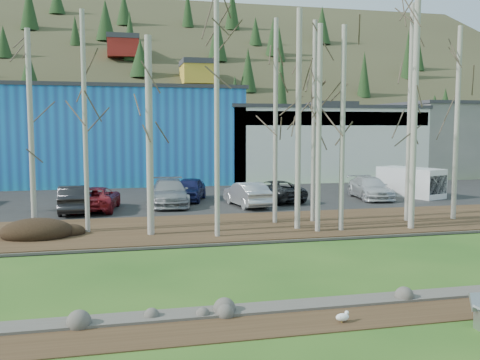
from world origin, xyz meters
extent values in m
plane|color=#204A15|center=(0.00, 0.00, 0.00)|extent=(200.00, 200.00, 0.00)
cube|color=#382616|center=(0.00, 2.10, 0.01)|extent=(80.00, 1.80, 0.03)
cube|color=#382616|center=(0.00, 14.50, 0.07)|extent=(80.00, 7.00, 0.15)
cube|color=black|center=(0.00, 25.00, 0.07)|extent=(80.00, 14.00, 0.14)
cube|color=#2355AF|center=(-6.00, 39.00, 4.00)|extent=(20.00, 12.00, 8.00)
cube|color=#333338|center=(-6.00, 39.00, 8.15)|extent=(20.40, 12.24, 0.30)
cube|color=white|center=(12.00, 39.00, 3.25)|extent=(18.00, 12.00, 6.50)
cube|color=#333338|center=(12.00, 39.00, 6.65)|extent=(18.36, 12.24, 0.30)
cube|color=navy|center=(12.00, 33.10, 5.60)|extent=(17.64, 0.20, 1.20)
cube|color=slate|center=(28.00, 39.00, 3.50)|extent=(14.00, 12.00, 7.00)
cube|color=#333338|center=(28.00, 39.00, 7.15)|extent=(14.28, 12.24, 0.30)
cylinder|color=gold|center=(-1.26, 1.71, 0.05)|extent=(0.01, 0.01, 0.10)
cylinder|color=gold|center=(-1.26, 1.77, 0.05)|extent=(0.01, 0.01, 0.10)
ellipsoid|color=white|center=(-1.23, 1.74, 0.16)|extent=(0.34, 0.19, 0.19)
cube|color=gray|center=(-1.23, 1.74, 0.19)|extent=(0.23, 0.16, 0.02)
sphere|color=white|center=(-1.09, 1.79, 0.24)|extent=(0.11, 0.11, 0.11)
cone|color=gold|center=(-1.03, 1.81, 0.24)|extent=(0.06, 0.05, 0.03)
ellipsoid|color=black|center=(-9.92, 13.77, 0.44)|extent=(3.00, 2.12, 0.59)
cylinder|color=#B8B3A7|center=(-10.13, 14.78, 4.60)|extent=(0.24, 0.24, 8.89)
cylinder|color=#B8B3A7|center=(-7.84, 14.51, 5.02)|extent=(0.21, 0.21, 9.74)
cylinder|color=#B8B3A7|center=(-5.12, 13.24, 4.42)|extent=(0.30, 0.30, 8.54)
cylinder|color=#B8B3A7|center=(-2.37, 12.21, 5.63)|extent=(0.22, 0.22, 10.97)
cylinder|color=#B8B3A7|center=(1.57, 13.11, 5.13)|extent=(0.26, 0.26, 9.96)
cylinder|color=#B8B3A7|center=(1.01, 14.84, 5.07)|extent=(0.22, 0.22, 9.84)
cylinder|color=#B8B3A7|center=(2.24, 12.29, 4.73)|extent=(0.23, 0.23, 9.16)
cylinder|color=#B8B3A7|center=(6.74, 11.99, 5.39)|extent=(0.28, 0.28, 10.48)
cylinder|color=#B8B3A7|center=(10.22, 13.79, 4.99)|extent=(0.24, 0.24, 9.67)
cylinder|color=#B8B3A7|center=(7.63, 13.88, 5.48)|extent=(0.24, 0.24, 10.66)
cylinder|color=#B8B3A7|center=(3.37, 12.29, 4.73)|extent=(0.23, 0.23, 9.16)
cylinder|color=#B8B3A7|center=(2.98, 14.84, 5.07)|extent=(0.22, 0.22, 9.84)
imported|color=black|center=(-8.84, 20.50, 0.89)|extent=(1.82, 4.64, 1.50)
imported|color=maroon|center=(-7.66, 20.93, 0.81)|extent=(2.83, 5.07, 1.34)
imported|color=gray|center=(-3.47, 21.91, 0.92)|extent=(2.47, 5.49, 1.56)
imported|color=#1A1E4F|center=(-2.00, 23.78, 0.87)|extent=(2.92, 4.63, 1.47)
imported|color=#B7B7B9|center=(1.00, 20.50, 0.87)|extent=(2.11, 4.57, 1.45)
imported|color=#252628|center=(3.15, 22.23, 0.81)|extent=(3.54, 5.25, 1.34)
imported|color=silver|center=(9.71, 22.01, 0.85)|extent=(2.60, 5.09, 1.41)
cube|color=white|center=(12.96, 22.54, 1.11)|extent=(3.33, 4.82, 1.95)
cube|color=black|center=(13.59, 20.90, 1.11)|extent=(1.98, 1.50, 1.21)
camera|label=1|loc=(-6.56, -10.05, 4.77)|focal=40.00mm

